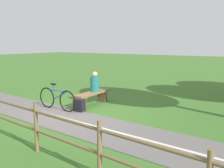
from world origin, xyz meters
TOP-DOWN VIEW (x-y plane):
  - ground_plane at (0.00, 0.00)m, footprint 80.00×80.00m
  - paved_path at (0.86, 4.00)m, footprint 5.21×36.02m
  - path_centre_line at (0.86, 4.00)m, footprint 3.04×31.87m
  - bench at (-1.41, -0.18)m, footprint 1.83×0.47m
  - person_seated at (-1.59, -0.19)m, footprint 0.36×0.36m
  - bicycle at (-0.15, -0.75)m, footprint 0.12×1.77m
  - backpack at (-0.41, 0.05)m, footprint 0.33×0.38m
  - fence_roadside at (2.89, 3.32)m, footprint 1.43×11.11m

SIDE VIEW (x-z plane):
  - ground_plane at x=0.00m, z-range 0.00..0.00m
  - paved_path at x=0.86m, z-range 0.00..0.02m
  - path_centre_line at x=0.86m, z-range 0.02..0.02m
  - backpack at x=-0.41m, z-range 0.00..0.41m
  - bench at x=-1.41m, z-range 0.10..0.59m
  - bicycle at x=-0.15m, z-range -0.07..0.85m
  - fence_roadside at x=2.89m, z-range 0.10..1.15m
  - person_seated at x=-1.59m, z-range 0.44..1.19m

